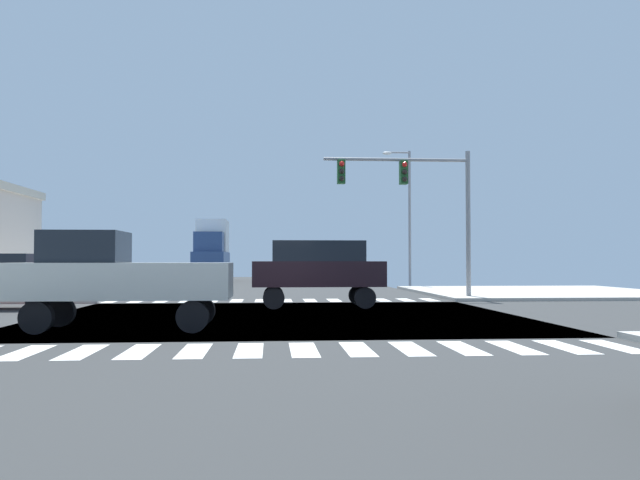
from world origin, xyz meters
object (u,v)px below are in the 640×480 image
Objects in this scene: box_truck_nearside_1 at (212,249)px; traffic_signal_mast at (412,189)px; street_lamp at (406,206)px; suv_farside_1 at (318,268)px; sedan_queued_2 at (0,276)px; pickup_trailing_1 at (116,275)px.

traffic_signal_mast is at bearing 113.73° from box_truck_nearside_1.
suv_farside_1 is at bearing -111.93° from street_lamp.
traffic_signal_mast reaches higher than sedan_queued_2.
suv_farside_1 reaches higher than sedan_queued_2.
sedan_queued_2 is (-17.58, -16.65, -3.91)m from street_lamp.
sedan_queued_2 is (-15.19, -4.18, -3.56)m from traffic_signal_mast.
pickup_trailing_1 is at bearing -117.02° from street_lamp.
street_lamp is 18.32m from suv_farside_1.
street_lamp reaches higher than box_truck_nearside_1.
box_truck_nearside_1 is at bearing 1.53° from pickup_trailing_1.
pickup_trailing_1 is (-9.67, -11.18, -3.39)m from traffic_signal_mast.
suv_farside_1 is 8.82m from pickup_trailing_1.
suv_farside_1 is (-4.32, -4.18, -3.28)m from traffic_signal_mast.
sedan_queued_2 is at bearing -164.61° from traffic_signal_mast.
pickup_trailing_1 reaches higher than suv_farside_1.
box_truck_nearside_1 reaches higher than pickup_trailing_1.
box_truck_nearside_1 is (-13.01, 11.68, -2.47)m from street_lamp.
street_lamp is 1.66× the size of pickup_trailing_1.
street_lamp reaches higher than traffic_signal_mast.
sedan_queued_2 is at bearing 80.84° from box_truck_nearside_1.
street_lamp reaches higher than sedan_queued_2.
street_lamp is at bearing -27.02° from pickup_trailing_1.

